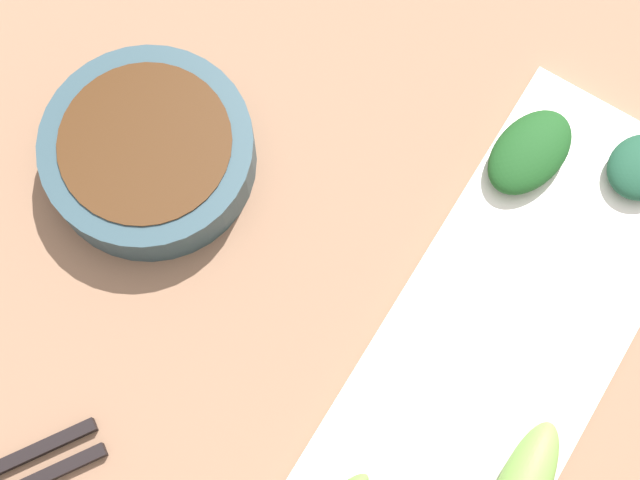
# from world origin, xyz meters

# --- Properties ---
(tabletop) EXTENTS (2.10, 2.10, 0.02)m
(tabletop) POSITION_xyz_m (0.00, 0.00, 0.01)
(tabletop) COLOR #8C674F
(tabletop) RESTS_ON ground
(sauce_bowl) EXTENTS (0.14, 0.14, 0.04)m
(sauce_bowl) POSITION_xyz_m (-0.13, -0.03, 0.04)
(sauce_bowl) COLOR #2F4954
(sauce_bowl) RESTS_ON tabletop
(serving_plate) EXTENTS (0.14, 0.37, 0.01)m
(serving_plate) POSITION_xyz_m (0.13, -0.02, 0.03)
(serving_plate) COLOR white
(serving_plate) RESTS_ON tabletop
(broccoli_leafy_3) EXTENTS (0.06, 0.08, 0.02)m
(broccoli_leafy_3) POSITION_xyz_m (0.08, 0.10, 0.04)
(broccoli_leafy_3) COLOR #1A4A1D
(broccoli_leafy_3) RESTS_ON serving_plate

